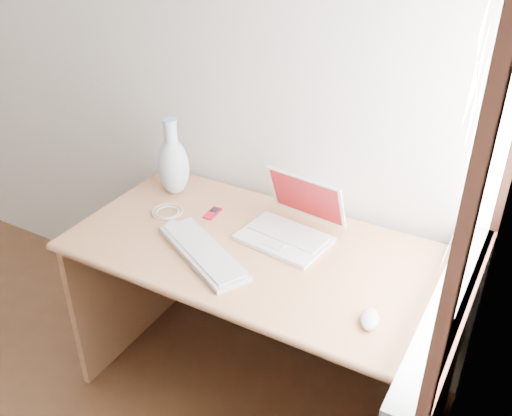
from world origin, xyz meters
The scene contains 10 objects.
back_wall centered at (0.00, 1.75, 1.30)m, with size 3.50×0.04×2.60m, color white.
window centered at (1.72, 1.30, 1.28)m, with size 0.11×0.99×1.10m.
desk centered at (1.03, 1.45, 0.53)m, with size 1.39×0.70×0.74m.
laptop centered at (1.07, 1.49, 0.79)m, with size 0.34×0.30×0.21m.
external_keyboard centered at (0.86, 1.23, 0.75)m, with size 0.45×0.32×0.02m.
mouse centered at (1.49, 1.18, 0.75)m, with size 0.06×0.10×0.03m, color white.
ipod centered at (0.74, 1.48, 0.74)m, with size 0.05×0.09×0.01m.
cable_coil centered at (0.58, 1.40, 0.74)m, with size 0.13×0.13×0.01m, color silver.
remote centered at (0.65, 1.32, 0.74)m, with size 0.03×0.09×0.01m, color silver.
vase centered at (0.52, 1.54, 0.87)m, with size 0.13×0.13×0.33m.
Camera 1 is at (1.83, -0.10, 1.91)m, focal length 40.00 mm.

